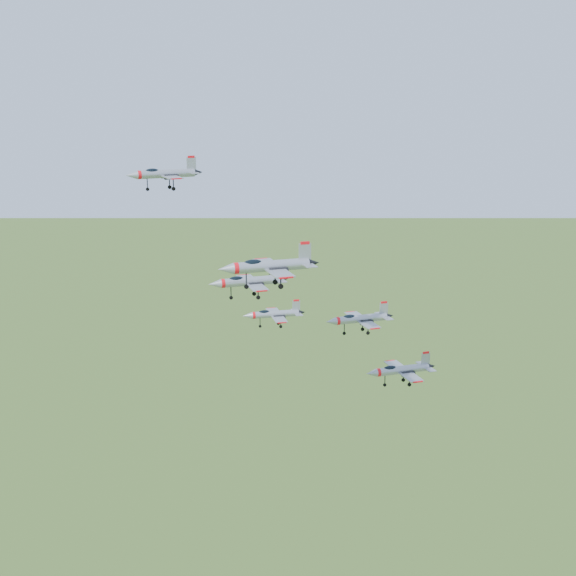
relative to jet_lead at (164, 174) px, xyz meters
name	(u,v)px	position (x,y,z in m)	size (l,w,h in m)	color
jet_lead	(164,174)	(0.00, 0.00, 0.00)	(12.43, 10.33, 3.32)	#94999F
jet_left_high	(248,281)	(9.28, -15.66, -14.38)	(12.21, 10.01, 3.28)	#94999F
jet_right_high	(268,266)	(8.76, -27.76, -9.42)	(13.84, 11.35, 3.71)	#94999F
jet_left_low	(274,314)	(17.10, -2.49, -23.72)	(10.75, 8.91, 2.87)	#94999F
jet_right_low	(359,319)	(24.35, -21.84, -19.73)	(10.79, 8.86, 2.89)	#94999F
jet_trail	(400,370)	(33.61, -17.19, -30.34)	(12.09, 9.91, 3.24)	#94999F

